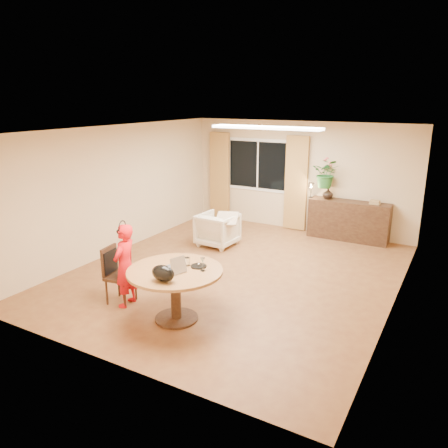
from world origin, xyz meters
name	(u,v)px	position (x,y,z in m)	size (l,w,h in m)	color
floor	(236,273)	(0.00, 0.00, 0.00)	(6.50, 6.50, 0.00)	brown
ceiling	(237,130)	(0.00, 0.00, 2.60)	(6.50, 6.50, 0.00)	white
wall_back	(300,177)	(0.00, 3.25, 1.30)	(5.50, 5.50, 0.00)	beige
wall_left	(119,189)	(-2.75, 0.00, 1.30)	(6.50, 6.50, 0.00)	beige
wall_right	(402,227)	(2.75, 0.00, 1.30)	(6.50, 6.50, 0.00)	beige
window	(258,165)	(-1.10, 3.23, 1.50)	(1.70, 0.03, 1.30)	white
curtain_left	(220,176)	(-2.15, 3.15, 1.15)	(0.55, 0.08, 2.25)	brown
curtain_right	(296,183)	(-0.05, 3.15, 1.15)	(0.55, 0.08, 2.25)	brown
ceiling_panel	(266,128)	(0.00, 1.20, 2.57)	(2.20, 0.35, 0.05)	white
dining_table	(175,280)	(0.06, -1.96, 0.61)	(1.37, 1.37, 0.78)	brown
dining_chair	(120,275)	(-1.02, -1.93, 0.45)	(0.43, 0.40, 0.91)	black
child	(125,266)	(-0.89, -1.96, 0.65)	(0.31, 0.48, 1.31)	red
laptop	(171,262)	(0.02, -2.00, 0.90)	(0.37, 0.25, 0.25)	#B7B7BC
tumbler	(187,262)	(0.12, -1.74, 0.84)	(0.08, 0.08, 0.12)	white
wine_glass	(203,264)	(0.43, -1.81, 0.88)	(0.07, 0.07, 0.20)	white
pot_lid	(199,266)	(0.29, -1.71, 0.80)	(0.23, 0.23, 0.04)	white
handbag	(163,273)	(0.16, -2.37, 0.89)	(0.34, 0.20, 0.23)	black
armchair	(218,230)	(-1.08, 1.20, 0.36)	(0.77, 0.79, 0.72)	beige
throw	(227,215)	(-0.84, 1.18, 0.73)	(0.45, 0.55, 0.03)	beige
sideboard	(348,221)	(1.29, 3.01, 0.45)	(1.78, 0.44, 0.89)	black
vase	(328,194)	(0.77, 3.01, 1.01)	(0.24, 0.24, 0.25)	black
bouquet	(327,174)	(0.71, 3.01, 1.47)	(0.59, 0.51, 0.66)	#2A5F23
book_stack	(375,202)	(1.82, 3.01, 0.94)	(0.22, 0.16, 0.09)	#98774D
desk_lamp	(311,190)	(0.39, 2.96, 1.07)	(0.15, 0.15, 0.36)	black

